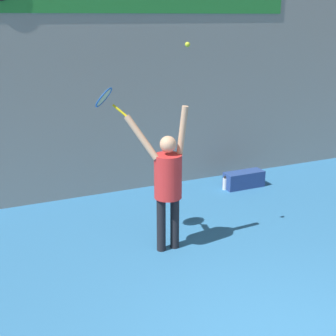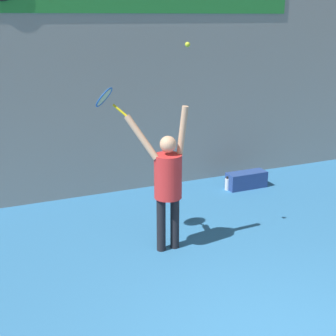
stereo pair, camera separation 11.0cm
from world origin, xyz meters
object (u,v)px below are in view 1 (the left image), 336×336
Objects in this scene: tennis_player at (168,180)px; tennis_racket at (105,98)px; equipment_bag at (244,179)px; water_bottle at (225,184)px; tennis_ball at (188,45)px.

tennis_player is 1.41m from tennis_racket.
tennis_player is 2.61× the size of equipment_bag.
tennis_player is 3.14m from equipment_bag.
tennis_racket is 3.99m from equipment_bag.
tennis_player is 7.63× the size of water_bottle.
tennis_player is 32.10× the size of tennis_ball.
tennis_player is at bearing -144.51° from equipment_bag.
equipment_bag reaches higher than water_bottle.
tennis_ball is 0.24× the size of water_bottle.
tennis_ball is 3.96m from equipment_bag.
tennis_racket is at bearing -154.06° from water_bottle.
tennis_racket reaches higher than tennis_player.
tennis_ball is 3.80m from water_bottle.
water_bottle is at bearing 174.62° from equipment_bag.
tennis_player is 4.61× the size of tennis_racket.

